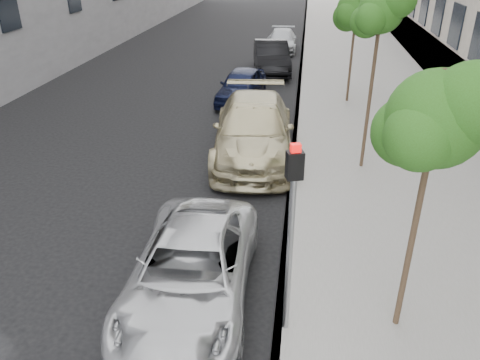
% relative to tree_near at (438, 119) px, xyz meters
% --- Properties ---
extents(sidewalk, '(6.40, 72.00, 0.14)m').
position_rel_tree_near_xyz_m(sidewalk, '(1.07, 22.50, -3.80)').
color(sidewalk, gray).
rests_on(sidewalk, ground).
extents(curb, '(0.15, 72.00, 0.14)m').
position_rel_tree_near_xyz_m(curb, '(-2.05, 22.50, -3.80)').
color(curb, '#9E9B93').
rests_on(curb, ground).
extents(tree_near, '(1.73, 1.53, 4.59)m').
position_rel_tree_near_xyz_m(tree_near, '(0.00, 0.00, 0.00)').
color(tree_near, '#38281C').
rests_on(tree_near, sidewalk).
extents(tree_mid, '(1.55, 1.35, 5.13)m').
position_rel_tree_near_xyz_m(tree_mid, '(-0.00, 6.50, 0.62)').
color(tree_mid, '#38281C').
rests_on(tree_mid, sidewalk).
extents(tree_far, '(1.82, 1.62, 4.53)m').
position_rel_tree_near_xyz_m(tree_far, '(0.00, 13.00, -0.10)').
color(tree_far, '#38281C').
rests_on(tree_far, sidewalk).
extents(signal_pole, '(0.28, 0.24, 3.40)m').
position_rel_tree_near_xyz_m(signal_pole, '(-1.93, -0.36, -1.62)').
color(signal_pole, '#939699').
rests_on(signal_pole, sidewalk).
extents(minivan, '(2.32, 4.79, 1.32)m').
position_rel_tree_near_xyz_m(minivan, '(-3.71, 0.30, -3.21)').
color(minivan, silver).
rests_on(minivan, ground).
extents(suv, '(2.94, 6.15, 1.73)m').
position_rel_tree_near_xyz_m(suv, '(-3.33, 7.19, -3.00)').
color(suv, tan).
rests_on(suv, ground).
extents(sedan_blue, '(2.01, 4.13, 1.36)m').
position_rel_tree_near_xyz_m(sedan_blue, '(-4.45, 12.76, -3.19)').
color(sedan_blue, black).
rests_on(sedan_blue, ground).
extents(sedan_black, '(2.37, 4.96, 1.57)m').
position_rel_tree_near_xyz_m(sedan_black, '(-3.60, 17.95, -3.08)').
color(sedan_black, black).
rests_on(sedan_black, ground).
extents(sedan_rear, '(1.85, 4.40, 1.27)m').
position_rel_tree_near_xyz_m(sedan_rear, '(-3.37, 23.50, -3.23)').
color(sedan_rear, '#A2A5AA').
rests_on(sedan_rear, ground).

